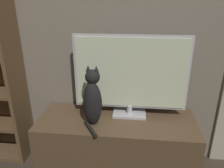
# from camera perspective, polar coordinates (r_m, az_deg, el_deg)

# --- Properties ---
(wall_back) EXTENTS (4.80, 0.05, 2.60)m
(wall_back) POSITION_cam_1_polar(r_m,az_deg,el_deg) (1.80, 2.20, 17.94)
(wall_back) COLOR #756B5B
(wall_back) RESTS_ON ground_plane
(tv_stand) EXTENTS (1.26, 0.48, 0.51)m
(tv_stand) POSITION_cam_1_polar(r_m,az_deg,el_deg) (1.92, 1.10, -15.78)
(tv_stand) COLOR brown
(tv_stand) RESTS_ON ground_plane
(tv) EXTENTS (0.89, 0.16, 0.66)m
(tv) POSITION_cam_1_polar(r_m,az_deg,el_deg) (1.71, 4.88, 2.25)
(tv) COLOR #B7B7BC
(tv) RESTS_ON tv_stand
(cat) EXTENTS (0.15, 0.27, 0.47)m
(cat) POSITION_cam_1_polar(r_m,az_deg,el_deg) (1.63, -5.07, -4.09)
(cat) COLOR black
(cat) RESTS_ON tv_stand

